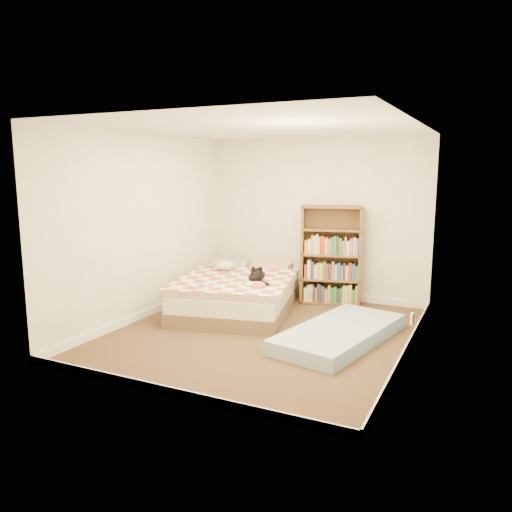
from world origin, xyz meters
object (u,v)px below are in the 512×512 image
at_px(bed, 239,292).
at_px(black_cat, 258,276).
at_px(floor_mattress, 340,333).
at_px(white_dog, 226,266).
at_px(bookshelf, 331,268).

xyz_separation_m(bed, black_cat, (0.38, -0.16, 0.32)).
height_order(floor_mattress, black_cat, black_cat).
height_order(black_cat, white_dog, black_cat).
relative_size(bookshelf, white_dog, 4.59).
bearing_deg(bed, black_cat, -36.41).
height_order(bookshelf, floor_mattress, bookshelf).
distance_m(floor_mattress, white_dog, 2.31).
xyz_separation_m(bed, bookshelf, (1.08, 0.94, 0.29)).
bearing_deg(floor_mattress, white_dog, 168.07).
bearing_deg(bed, white_dog, 132.54).
height_order(bed, floor_mattress, bed).
relative_size(floor_mattress, white_dog, 5.93).
bearing_deg(black_cat, bed, 131.14).
distance_m(bookshelf, floor_mattress, 1.77).
relative_size(bookshelf, black_cat, 2.22).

